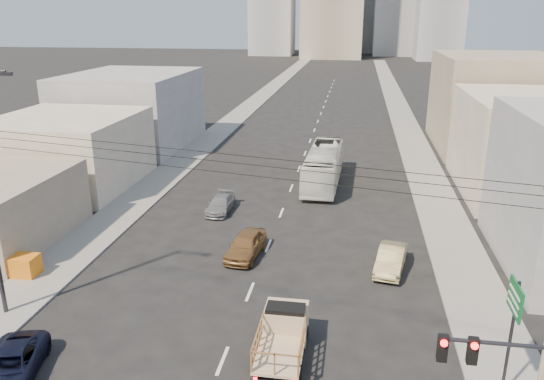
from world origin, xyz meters
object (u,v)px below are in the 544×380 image
(navy_pickup, at_px, (10,366))
(sedan_brown, at_px, (246,245))
(sedan_grey, at_px, (221,204))
(sedan_tan, at_px, (391,259))
(crate_stack, at_px, (22,265))
(flatbed_pickup, at_px, (283,333))
(city_bus, at_px, (324,166))
(green_sign, at_px, (514,312))

(navy_pickup, distance_m, sedan_brown, 14.61)
(navy_pickup, height_order, sedan_brown, sedan_brown)
(sedan_grey, bearing_deg, sedan_tan, -31.83)
(sedan_grey, bearing_deg, crate_stack, -124.57)
(flatbed_pickup, height_order, city_bus, city_bus)
(crate_stack, bearing_deg, sedan_grey, 54.42)
(sedan_tan, bearing_deg, flatbed_pickup, -108.97)
(sedan_tan, xyz_separation_m, green_sign, (3.64, -10.28, 3.06))
(green_sign, bearing_deg, sedan_tan, 109.51)
(sedan_brown, bearing_deg, crate_stack, -152.57)
(sedan_brown, height_order, sedan_tan, sedan_brown)
(city_bus, bearing_deg, navy_pickup, -109.00)
(sedan_brown, bearing_deg, city_bus, 82.92)
(navy_pickup, bearing_deg, sedan_grey, 64.74)
(green_sign, bearing_deg, sedan_brown, 138.59)
(flatbed_pickup, height_order, navy_pickup, flatbed_pickup)
(green_sign, distance_m, crate_stack, 25.14)
(sedan_grey, relative_size, green_sign, 0.80)
(flatbed_pickup, height_order, green_sign, green_sign)
(sedan_brown, bearing_deg, sedan_tan, 2.79)
(sedan_grey, bearing_deg, flatbed_pickup, -66.24)
(sedan_tan, bearing_deg, crate_stack, -158.51)
(flatbed_pickup, height_order, sedan_tan, flatbed_pickup)
(sedan_brown, distance_m, green_sign, 16.63)
(flatbed_pickup, bearing_deg, crate_stack, 162.36)
(navy_pickup, relative_size, crate_stack, 2.50)
(flatbed_pickup, distance_m, city_bus, 24.97)
(flatbed_pickup, distance_m, crate_stack, 16.26)
(city_bus, relative_size, green_sign, 2.27)
(navy_pickup, height_order, city_bus, city_bus)
(sedan_tan, bearing_deg, city_bus, 117.47)
(navy_pickup, distance_m, crate_stack, 9.55)
(sedan_grey, height_order, crate_stack, crate_stack)
(sedan_grey, bearing_deg, green_sign, -47.99)
(navy_pickup, relative_size, sedan_grey, 1.12)
(flatbed_pickup, relative_size, sedan_tan, 1.07)
(sedan_grey, height_order, green_sign, green_sign)
(sedan_brown, bearing_deg, flatbed_pickup, -62.96)
(crate_stack, bearing_deg, flatbed_pickup, -17.64)
(sedan_brown, xyz_separation_m, sedan_tan, (8.62, -0.54, -0.05))
(navy_pickup, distance_m, city_bus, 30.24)
(green_sign, bearing_deg, city_bus, 108.07)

